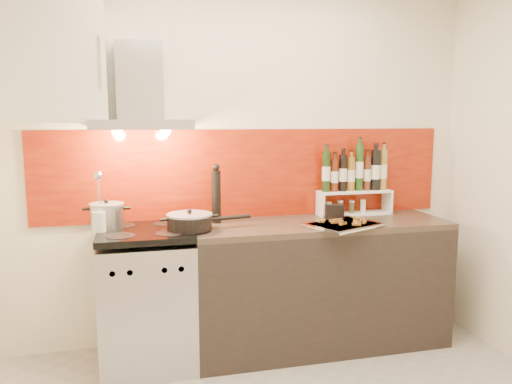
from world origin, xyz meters
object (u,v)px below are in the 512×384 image
object	(u,v)px
pepper_mill	(216,194)
baking_tray	(343,224)
stock_pot	(107,216)
range_stove	(147,299)
saute_pan	(191,221)
counter	(319,283)

from	to	relation	value
pepper_mill	baking_tray	xyz separation A→B (m)	(0.80, -0.33, -0.18)
stock_pot	pepper_mill	size ratio (longest dim) A/B	0.54
stock_pot	baking_tray	bearing A→B (deg)	-10.91
stock_pot	baking_tray	size ratio (longest dim) A/B	0.39
baking_tray	pepper_mill	bearing A→B (deg)	157.66
range_stove	baking_tray	world-z (taller)	baking_tray
stock_pot	saute_pan	size ratio (longest dim) A/B	0.39
pepper_mill	baking_tray	world-z (taller)	pepper_mill
counter	baking_tray	xyz separation A→B (m)	(0.09, -0.19, 0.47)
pepper_mill	baking_tray	size ratio (longest dim) A/B	0.73
counter	baking_tray	size ratio (longest dim) A/B	3.19
range_stove	stock_pot	bearing A→B (deg)	155.59
saute_pan	baking_tray	size ratio (longest dim) A/B	1.00
counter	range_stove	bearing A→B (deg)	-179.77
counter	stock_pot	xyz separation A→B (m)	(-1.44, 0.10, 0.54)
baking_tray	counter	bearing A→B (deg)	115.45
stock_pot	pepper_mill	bearing A→B (deg)	2.83
range_stove	pepper_mill	world-z (taller)	pepper_mill
counter	baking_tray	bearing A→B (deg)	-64.55
saute_pan	pepper_mill	bearing A→B (deg)	46.04
range_stove	counter	world-z (taller)	range_stove
counter	saute_pan	xyz separation A→B (m)	(-0.91, -0.07, 0.51)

